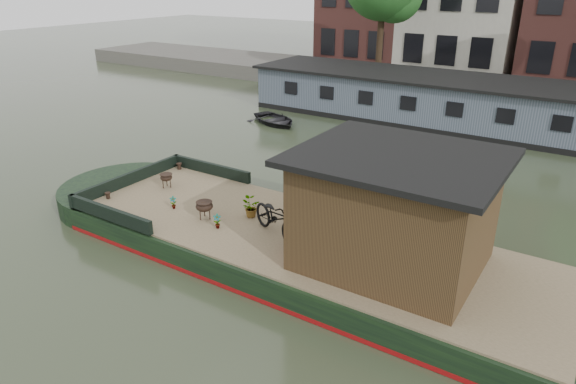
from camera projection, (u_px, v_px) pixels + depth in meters
The scene contains 17 objects.
ground at pixel (302, 259), 12.31m from camera, with size 120.00×120.00×0.00m, color #263220.
houseboat_hull at pixel (257, 235), 12.87m from camera, with size 14.01×4.02×0.60m.
houseboat_deck at pixel (303, 236), 12.07m from camera, with size 11.80×3.80×0.05m, color #827050.
bow_bulwark at pixel (150, 184), 14.53m from camera, with size 3.00×4.00×0.35m.
cabin at pixel (395, 209), 10.49m from camera, with size 4.00×3.50×2.42m.
bicycle at pixel (276, 218), 11.86m from camera, with size 0.63×1.81×0.95m, color black.
potted_plant_a at pixel (217, 221), 12.33m from camera, with size 0.19×0.13×0.37m, color brown.
potted_plant_c at pixel (250, 207), 12.90m from camera, with size 0.46×0.40×0.51m, color #A1352E.
potted_plant_d at pixel (307, 206), 13.06m from camera, with size 0.26×0.26×0.46m, color #9B432A.
potted_plant_e at pixel (173, 203), 13.38m from camera, with size 0.18×0.12×0.34m, color #9F602E.
brazier_front at pixel (205, 210), 12.81m from camera, with size 0.43×0.43×0.46m, color black, non-canonical shape.
brazier_rear at pixel (167, 181), 14.72m from camera, with size 0.38×0.38×0.41m, color black, non-canonical shape.
bollard_port at pixel (179, 166), 16.14m from camera, with size 0.17×0.17×0.20m, color black.
bollard_stbd at pixel (108, 196), 14.01m from camera, with size 0.16×0.16×0.18m, color black.
dinghy at pixel (275, 117), 23.51m from camera, with size 2.04×2.86×0.59m, color black.
far_houseboat at pixel (467, 105), 22.75m from camera, with size 20.40×4.40×2.11m.
quay at pixel (498, 91), 27.98m from camera, with size 60.00×6.00×0.90m, color #47443F.
Camera 1 is at (5.53, -9.17, 6.29)m, focal length 32.00 mm.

